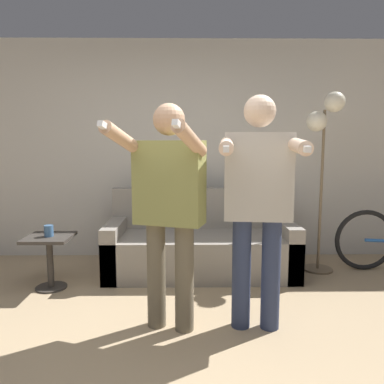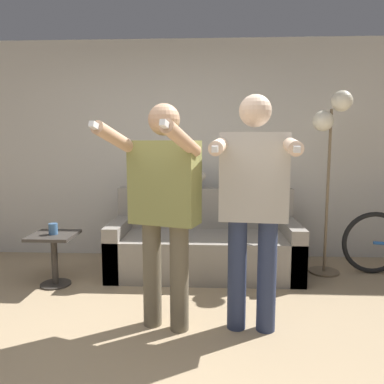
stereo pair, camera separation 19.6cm
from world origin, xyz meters
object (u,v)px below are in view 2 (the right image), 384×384
Objects in this scene: floor_lamp at (331,132)px; person_right at (253,196)px; side_table at (54,249)px; cup at (53,229)px; person_left at (164,199)px; couch at (204,247)px; cat at (189,180)px.

person_right is at bearing -125.82° from floor_lamp.
person_right is at bearing -23.77° from side_table.
side_table is (-2.76, -0.49, -1.14)m from floor_lamp.
person_left is at bearing -33.98° from cup.
couch is 1.53m from side_table.
floor_lamp is at bearing 60.39° from person_right.
cat is at bearing 122.06° from couch.
floor_lamp is 2.95m from cup.
cat is at bearing 31.09° from cup.
person_left is at bearing -173.90° from person_right.
person_right is 2.10m from side_table.
floor_lamp is at bearing 1.47° from couch.
floor_lamp is at bearing 10.28° from cup.
cup is (0.01, -0.01, 0.20)m from side_table.
floor_lamp is (1.49, -0.26, 0.53)m from cat.
couch is 18.46× the size of cup.
couch reaches higher than side_table.
couch reaches higher than cup.
couch is 1.55m from cup.
cat is at bearing 104.58° from person_left.
cup is at bearing 163.97° from person_left.
cat reaches higher than side_table.
cat is 4.74× the size of cup.
cat is at bearing 169.92° from floor_lamp.
couch is 1.50m from person_right.
person_left reaches higher than cup.
cat is 0.26× the size of floor_lamp.
floor_lamp is (0.93, 1.29, 0.49)m from person_right.
person_left is at bearing -102.47° from couch.
side_table is (-1.83, 0.81, -0.65)m from person_right.
side_table is 4.79× the size of cup.
person_right reaches higher than person_left.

